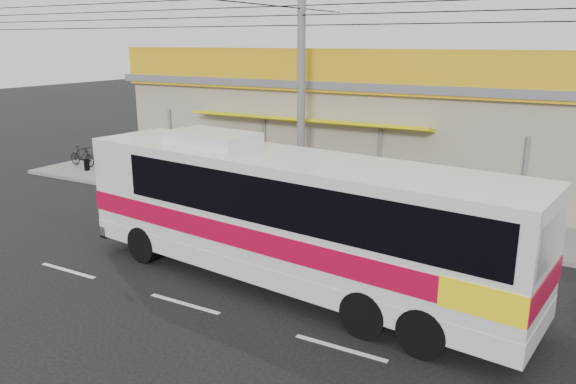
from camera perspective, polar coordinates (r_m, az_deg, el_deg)
name	(u,v)px	position (r m, az deg, el deg)	size (l,w,h in m)	color
ground	(244,268)	(15.46, -4.50, -7.67)	(120.00, 120.00, 0.00)	black
sidewalk	(336,209)	(20.38, 4.91, -1.76)	(30.00, 3.20, 0.15)	slate
lane_markings	(185,304)	(13.65, -10.45, -11.12)	(50.00, 0.12, 0.01)	silver
storefront_building	(390,128)	(24.94, 10.37, 6.41)	(22.60, 9.20, 5.70)	gray
coach_bus	(294,212)	(13.58, 0.66, -2.06)	(12.14, 3.95, 3.67)	silver
motorbike_red	(125,159)	(27.42, -16.27, 3.24)	(0.61, 1.76, 0.93)	maroon
motorbike_dark	(82,156)	(28.62, -20.19, 3.46)	(0.47, 1.65, 0.99)	black
utility_pole	(302,9)	(19.50, 1.39, 18.13)	(34.00, 14.00, 8.49)	#5B5B59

